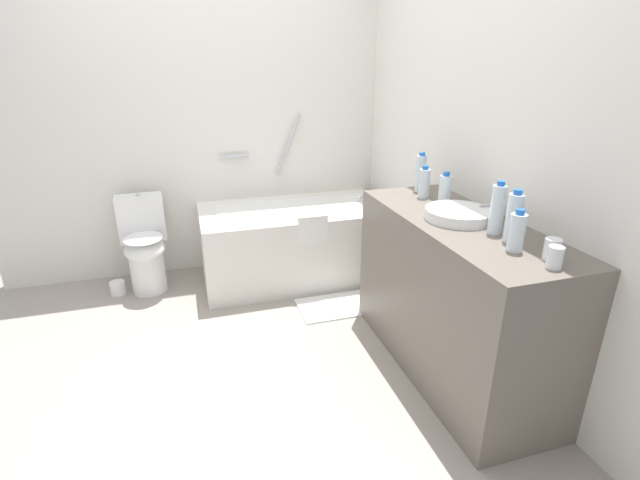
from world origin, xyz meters
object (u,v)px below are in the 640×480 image
water_bottle_5 (514,218)px  drinking_glass_0 (552,249)px  toilet (145,245)px  drinking_glass_1 (555,257)px  water_bottle_0 (421,173)px  sink_faucet (492,210)px  sink_basin (459,214)px  water_bottle_1 (445,189)px  water_bottle_4 (424,183)px  bath_mat (341,305)px  toilet_paper_roll (118,288)px  bathtub (295,240)px  water_bottle_3 (497,209)px  water_bottle_2 (517,232)px

water_bottle_5 → drinking_glass_0: 0.24m
toilet → drinking_glass_1: size_ratio=7.89×
drinking_glass_0 → water_bottle_0: bearing=90.2°
toilet → sink_faucet: 2.50m
sink_basin → drinking_glass_0: 0.57m
water_bottle_0 → water_bottle_1: 0.28m
sink_basin → drinking_glass_1: drinking_glass_1 is taller
toilet → drinking_glass_1: bearing=35.0°
sink_basin → water_bottle_4: bearing=86.5°
bath_mat → sink_faucet: bearing=-55.3°
toilet_paper_roll → water_bottle_5: bearing=-42.5°
bathtub → sink_basin: bathtub is taller
bathtub → water_bottle_5: size_ratio=6.05×
sink_basin → sink_faucet: 0.21m
water_bottle_3 → drinking_glass_0: bearing=-85.3°
bathtub → water_bottle_1: bathtub is taller
water_bottle_3 → drinking_glass_1: 0.42m
water_bottle_0 → drinking_glass_0: size_ratio=2.68×
water_bottle_3 → bath_mat: size_ratio=0.42×
drinking_glass_1 → bath_mat: size_ratio=0.15×
sink_basin → water_bottle_5: (0.05, -0.34, 0.09)m
sink_basin → water_bottle_5: water_bottle_5 is taller
bath_mat → toilet_paper_roll: 1.72m
toilet → drinking_glass_0: drinking_glass_0 is taller
water_bottle_0 → toilet_paper_roll: 2.41m
water_bottle_3 → toilet_paper_roll: 2.79m
drinking_glass_0 → drinking_glass_1: (-0.05, -0.07, -0.00)m
sink_basin → sink_faucet: (0.21, 0.00, 0.00)m
sink_basin → toilet_paper_roll: sink_basin is taller
sink_basin → toilet_paper_roll: 2.59m
drinking_glass_0 → water_bottle_1: bearing=89.8°
water_bottle_1 → bath_mat: 1.19m
water_bottle_1 → water_bottle_5: (-0.03, -0.62, 0.03)m
sink_faucet → bathtub: bearing=117.7°
drinking_glass_1 → water_bottle_4: bearing=90.0°
toilet → water_bottle_3: water_bottle_3 is taller
bathtub → toilet_paper_roll: size_ratio=13.48×
toilet → sink_basin: (1.70, -1.52, 0.56)m
water_bottle_5 → water_bottle_3: bearing=92.6°
water_bottle_2 → toilet_paper_roll: size_ratio=1.72×
sink_faucet → water_bottle_1: bearing=114.0°
toilet → water_bottle_0: water_bottle_0 is taller
sink_faucet → water_bottle_4: size_ratio=0.78×
sink_faucet → water_bottle_2: (-0.21, -0.44, 0.06)m
sink_basin → water_bottle_4: size_ratio=1.79×
water_bottle_0 → water_bottle_2: 1.01m
toilet → water_bottle_0: (1.77, -0.96, 0.65)m
bathtub → sink_faucet: (0.75, -1.42, 0.61)m
toilet_paper_roll → drinking_glass_1: bearing=-47.3°
sink_basin → bath_mat: size_ratio=0.57×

